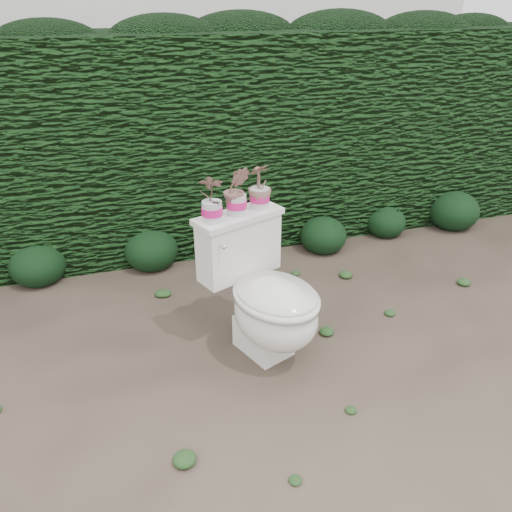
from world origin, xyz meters
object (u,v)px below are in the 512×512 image
object	(u,v)px
toilet	(266,298)
potted_plant_center	(236,192)
potted_plant_right	(260,187)
potted_plant_left	(212,200)

from	to	relation	value
toilet	potted_plant_center	world-z (taller)	potted_plant_center
toilet	potted_plant_right	bearing A→B (deg)	58.63
potted_plant_left	potted_plant_right	bearing A→B (deg)	-134.99
potted_plant_center	potted_plant_left	bearing A→B (deg)	-147.29
potted_plant_left	toilet	bearing A→B (deg)	170.06
potted_plant_center	potted_plant_right	bearing A→B (deg)	32.71
toilet	potted_plant_left	world-z (taller)	potted_plant_left
potted_plant_left	potted_plant_center	xyz separation A→B (m)	(0.15, 0.06, 0.01)
toilet	potted_plant_center	xyz separation A→B (m)	(-0.10, 0.22, 0.55)
toilet	potted_plant_left	xyz separation A→B (m)	(-0.24, 0.16, 0.54)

